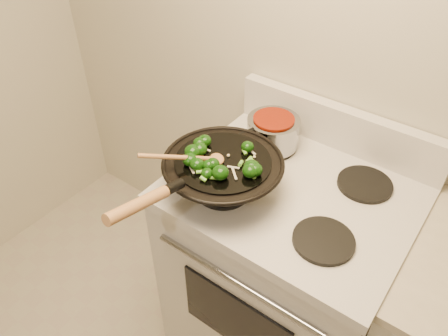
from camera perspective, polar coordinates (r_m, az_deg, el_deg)
The scene contains 5 objects.
stove at distance 1.79m, azimuth 7.69°, elevation -13.26°, with size 0.78×0.67×1.08m.
wok at distance 1.37m, azimuth -0.26°, elevation -0.78°, with size 0.38×0.63×0.23m.
stirfry at distance 1.31m, azimuth -0.81°, elevation 1.05°, with size 0.26×0.23×0.04m.
wooden_spoon at distance 1.31m, azimuth -3.82°, elevation 1.31°, with size 0.19×0.22×0.07m.
saucepan at distance 1.58m, azimuth 6.35°, elevation 4.77°, with size 0.19×0.30×0.11m.
Camera 1 is at (0.19, 0.19, 1.89)m, focal length 35.00 mm.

